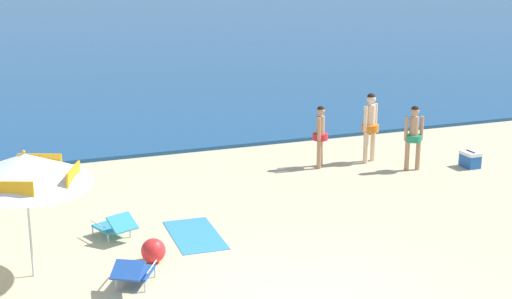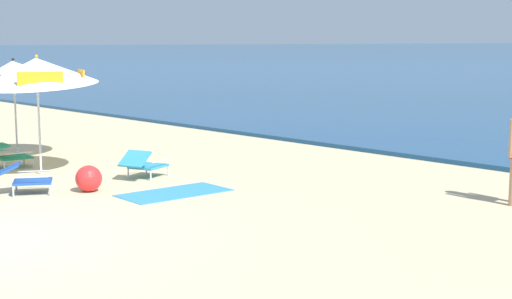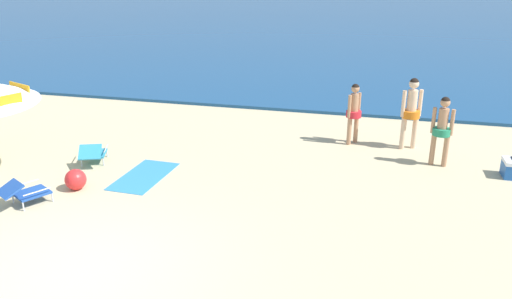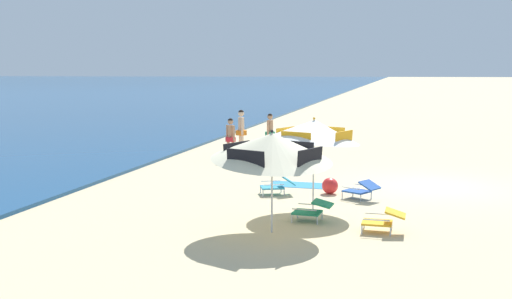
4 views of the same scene
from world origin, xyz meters
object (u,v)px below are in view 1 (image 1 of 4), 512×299
Objects in this scene: lounge_chair_under_umbrella at (133,272)px; person_wading_in at (370,123)px; beach_ball at (153,251)px; cooler_box at (470,159)px; beach_umbrella_striped_main at (25,168)px; person_standing_beside at (414,133)px; beach_towel at (195,235)px; person_standing_near_shore at (320,132)px; lounge_chair_beside_umbrella at (115,225)px.

person_wading_in reaches higher than lounge_chair_under_umbrella.
person_wading_in is at bearing 32.48° from beach_ball.
lounge_chair_under_umbrella is 8.95m from person_wading_in.
person_wading_in is at bearing 148.17° from cooler_box.
beach_umbrella_striped_main is 9.97m from person_standing_beside.
person_standing_beside reaches higher than beach_ball.
beach_towel is (-7.83, -1.98, -0.20)m from cooler_box.
lounge_chair_under_umbrella is 2.03× the size of cooler_box.
person_wading_in is (8.78, 4.12, -0.87)m from beach_umbrella_striped_main.
cooler_box is (2.15, -1.34, -0.84)m from person_wading_in.
person_wading_in is at bearing -1.48° from person_standing_near_shore.
lounge_chair_beside_umbrella is (0.13, 2.23, -0.01)m from lounge_chair_under_umbrella.
person_wading_in reaches higher than person_standing_beside.
person_standing_beside is (2.05, -1.06, 0.03)m from person_standing_near_shore.
lounge_chair_under_umbrella is 0.65× the size of person_standing_near_shore.
person_standing_beside is 1.21m from person_wading_in.
person_standing_beside is 3.25× the size of cooler_box.
person_standing_near_shore reaches higher than beach_ball.
lounge_chair_beside_umbrella is at bearing -157.76° from person_wading_in.
lounge_chair_under_umbrella is at bearing -144.70° from person_wading_in.
lounge_chair_beside_umbrella is (1.63, 1.20, -1.65)m from beach_umbrella_striped_main.
person_standing_near_shore is 3.59× the size of beach_ball.
person_standing_near_shore reaches higher than beach_towel.
person_standing_near_shore is at bearing 158.85° from cooler_box.
person_wading_in reaches higher than beach_ball.
person_wading_in reaches higher than cooler_box.
beach_umbrella_striped_main is at bearing -143.75° from lounge_chair_beside_umbrella.
beach_towel is (1.60, 1.84, -0.27)m from lounge_chair_under_umbrella.
lounge_chair_under_umbrella reaches higher than beach_ball.
person_standing_beside is at bearing 27.54° from lounge_chair_under_umbrella.
cooler_box is at bearing 18.36° from beach_ball.
person_standing_beside is at bearing 23.85° from beach_ball.
beach_ball is (-8.88, -2.95, 0.02)m from cooler_box.
person_standing_near_shore is 5.51m from beach_towel.
lounge_chair_beside_umbrella is 0.63× the size of person_standing_beside.
cooler_box is 9.36m from beach_ball.
lounge_chair_under_umbrella is 1.03m from beach_ball.
person_standing_beside reaches higher than lounge_chair_beside_umbrella.
person_standing_near_shore is 0.97× the size of person_standing_beside.
beach_ball is at bearing -156.15° from person_standing_beside.
person_standing_near_shore is (5.75, 2.96, 0.65)m from lounge_chair_beside_umbrella.
lounge_chair_under_umbrella reaches higher than beach_towel.
lounge_chair_under_umbrella is at bearing -34.72° from beach_umbrella_striped_main.
person_standing_near_shore is at bearing 178.52° from person_wading_in.
beach_umbrella_striped_main is at bearing 145.28° from lounge_chair_under_umbrella.
lounge_chair_beside_umbrella is 0.65× the size of person_standing_near_shore.
cooler_box is at bearing 9.68° from lounge_chair_beside_umbrella.
person_wading_in is (7.28, 5.16, 0.77)m from lounge_chair_under_umbrella.
cooler_box is (9.30, 1.59, -0.07)m from lounge_chair_beside_umbrella.
beach_umbrella_striped_main is 2.81× the size of lounge_chair_beside_umbrella.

